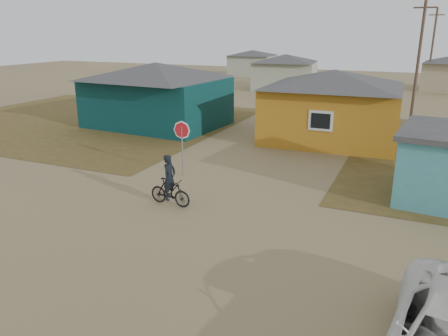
# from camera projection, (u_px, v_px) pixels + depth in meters

# --- Properties ---
(ground) EXTENTS (120.00, 120.00, 0.00)m
(ground) POSITION_uv_depth(u_px,v_px,m) (161.00, 232.00, 13.38)
(ground) COLOR olive
(grass_nw) EXTENTS (20.00, 18.00, 0.00)m
(grass_nw) POSITION_uv_depth(u_px,v_px,m) (86.00, 120.00, 30.10)
(grass_nw) COLOR brown
(grass_nw) RESTS_ON ground
(house_teal) EXTENTS (8.93, 7.08, 4.00)m
(house_teal) POSITION_uv_depth(u_px,v_px,m) (157.00, 94.00, 27.80)
(house_teal) COLOR #082F31
(house_teal) RESTS_ON ground
(house_yellow) EXTENTS (7.72, 6.76, 3.90)m
(house_yellow) POSITION_uv_depth(u_px,v_px,m) (333.00, 105.00, 24.02)
(house_yellow) COLOR #B4761B
(house_yellow) RESTS_ON ground
(house_pale_west) EXTENTS (7.04, 6.15, 3.60)m
(house_pale_west) POSITION_uv_depth(u_px,v_px,m) (285.00, 72.00, 44.79)
(house_pale_west) COLOR #9CA38C
(house_pale_west) RESTS_ON ground
(house_pale_north) EXTENTS (6.28, 5.81, 3.40)m
(house_pale_north) POSITION_uv_depth(u_px,v_px,m) (252.00, 63.00, 58.36)
(house_pale_north) COLOR #9CA38C
(house_pale_north) RESTS_ON ground
(utility_pole_near) EXTENTS (1.40, 0.20, 8.00)m
(utility_pole_near) POSITION_uv_depth(u_px,v_px,m) (419.00, 58.00, 28.82)
(utility_pole_near) COLOR brown
(utility_pole_near) RESTS_ON ground
(utility_pole_far) EXTENTS (1.40, 0.20, 8.00)m
(utility_pole_far) POSITION_uv_depth(u_px,v_px,m) (432.00, 49.00, 42.40)
(utility_pole_far) COLOR brown
(utility_pole_far) RESTS_ON ground
(stop_sign) EXTENTS (0.73, 0.33, 2.36)m
(stop_sign) POSITION_uv_depth(u_px,v_px,m) (182.00, 135.00, 18.09)
(stop_sign) COLOR gray
(stop_sign) RESTS_ON ground
(cyclist) EXTENTS (1.65, 0.61, 1.84)m
(cyclist) POSITION_uv_depth(u_px,v_px,m) (170.00, 187.00, 15.26)
(cyclist) COLOR black
(cyclist) RESTS_ON ground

